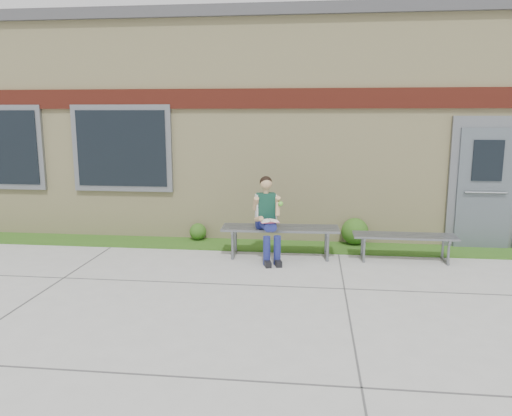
# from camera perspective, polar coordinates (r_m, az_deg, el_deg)

# --- Properties ---
(ground) EXTENTS (80.00, 80.00, 0.00)m
(ground) POSITION_cam_1_polar(r_m,az_deg,el_deg) (6.47, 1.32, -10.39)
(ground) COLOR #9E9E99
(ground) RESTS_ON ground
(grass_strip) EXTENTS (16.00, 0.80, 0.02)m
(grass_strip) POSITION_cam_1_polar(r_m,az_deg,el_deg) (8.93, 2.86, -4.37)
(grass_strip) COLOR #2F5516
(grass_strip) RESTS_ON ground
(school_building) EXTENTS (16.20, 6.22, 4.20)m
(school_building) POSITION_cam_1_polar(r_m,az_deg,el_deg) (12.02, 4.02, 9.56)
(school_building) COLOR beige
(school_building) RESTS_ON ground
(bench_left) EXTENTS (1.94, 0.61, 0.50)m
(bench_left) POSITION_cam_1_polar(r_m,az_deg,el_deg) (8.25, 2.78, -2.96)
(bench_left) COLOR slate
(bench_left) RESTS_ON ground
(bench_right) EXTENTS (1.62, 0.46, 0.42)m
(bench_right) POSITION_cam_1_polar(r_m,az_deg,el_deg) (8.38, 16.59, -3.60)
(bench_right) COLOR slate
(bench_right) RESTS_ON ground
(girl) EXTENTS (0.53, 0.80, 1.35)m
(girl) POSITION_cam_1_polar(r_m,az_deg,el_deg) (8.00, 1.33, -0.90)
(girl) COLOR navy
(girl) RESTS_ON ground
(shrub_mid) EXTENTS (0.31, 0.31, 0.31)m
(shrub_mid) POSITION_cam_1_polar(r_m,az_deg,el_deg) (9.36, -6.65, -2.69)
(shrub_mid) COLOR #2F5516
(shrub_mid) RESTS_ON grass_strip
(shrub_east) EXTENTS (0.48, 0.48, 0.48)m
(shrub_east) POSITION_cam_1_polar(r_m,az_deg,el_deg) (9.13, 11.22, -2.62)
(shrub_east) COLOR #2F5516
(shrub_east) RESTS_ON grass_strip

